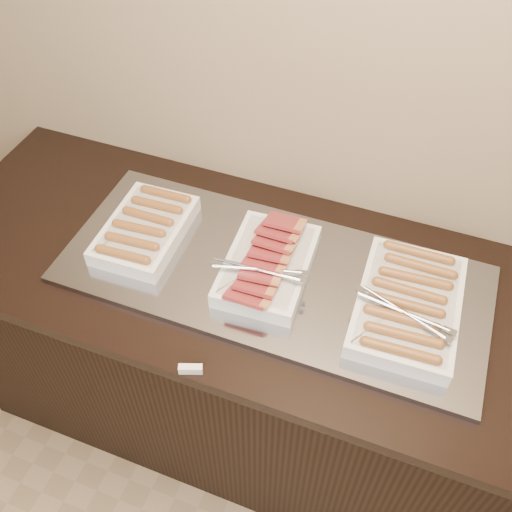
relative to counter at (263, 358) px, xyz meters
The scene contains 6 objects.
counter is the anchor object (origin of this frame).
warming_tray 0.46m from the counter, ahead, with size 1.20×0.50×0.02m, color #8F919C.
dish_left 0.62m from the counter, behind, with size 0.23×0.33×0.07m.
dish_center 0.50m from the counter, 23.04° to the right, with size 0.27×0.36×0.09m.
dish_right 0.64m from the counter, ahead, with size 0.28×0.40×0.08m.
label_holder 0.59m from the counter, 99.50° to the right, with size 0.06×0.02×0.02m, color white.
Camera 1 is at (0.35, 1.15, 2.15)m, focal length 40.00 mm.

